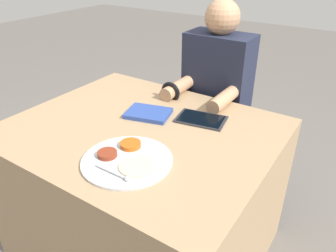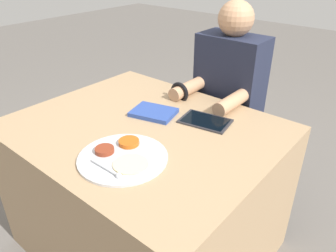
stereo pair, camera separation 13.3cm
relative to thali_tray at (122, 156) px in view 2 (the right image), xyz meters
name	(u,v)px [view 2 (the right image)]	position (x,y,z in m)	size (l,w,h in m)	color
ground_plane	(148,240)	(-0.11, 0.23, -0.73)	(12.00, 12.00, 0.00)	#605B56
dining_table	(146,189)	(-0.11, 0.23, -0.37)	(1.15, 0.95, 0.72)	#9E7F5B
thali_tray	(122,156)	(0.00, 0.00, 0.00)	(0.34, 0.34, 0.03)	#B7BABF
red_notebook	(154,113)	(-0.16, 0.35, 0.00)	(0.23, 0.20, 0.02)	silver
tablet_device	(205,121)	(0.07, 0.44, 0.00)	(0.24, 0.18, 0.01)	#28282D
person_diner	(226,115)	(-0.04, 0.84, -0.16)	(0.37, 0.44, 1.19)	black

